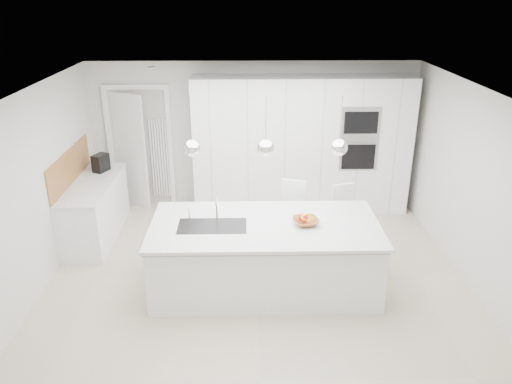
{
  "coord_description": "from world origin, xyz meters",
  "views": [
    {
      "loc": [
        -0.12,
        -5.8,
        3.63
      ],
      "look_at": [
        0.0,
        0.3,
        1.1
      ],
      "focal_mm": 35.0,
      "sensor_mm": 36.0,
      "label": 1
    }
  ],
  "objects_px": {
    "espresso_machine": "(101,163)",
    "bar_stool_left": "(294,221)",
    "island_base": "(265,259)",
    "bar_stool_right": "(342,222)",
    "fruit_bowl": "(306,222)"
  },
  "relations": [
    {
      "from": "espresso_machine",
      "to": "bar_stool_left",
      "type": "xyz_separation_m",
      "value": [
        2.96,
        -1.19,
        -0.48
      ]
    },
    {
      "from": "island_base",
      "to": "fruit_bowl",
      "type": "height_order",
      "value": "fruit_bowl"
    },
    {
      "from": "espresso_machine",
      "to": "bar_stool_right",
      "type": "xyz_separation_m",
      "value": [
        3.67,
        -1.14,
        -0.52
      ]
    },
    {
      "from": "bar_stool_left",
      "to": "island_base",
      "type": "bearing_deg",
      "value": -99.6
    },
    {
      "from": "island_base",
      "to": "bar_stool_left",
      "type": "height_order",
      "value": "bar_stool_left"
    },
    {
      "from": "fruit_bowl",
      "to": "island_base",
      "type": "bearing_deg",
      "value": -177.33
    },
    {
      "from": "island_base",
      "to": "bar_stool_right",
      "type": "bearing_deg",
      "value": 37.4
    },
    {
      "from": "island_base",
      "to": "bar_stool_right",
      "type": "distance_m",
      "value": 1.43
    },
    {
      "from": "fruit_bowl",
      "to": "espresso_machine",
      "type": "bearing_deg",
      "value": 146.83
    },
    {
      "from": "espresso_machine",
      "to": "bar_stool_right",
      "type": "distance_m",
      "value": 3.87
    },
    {
      "from": "island_base",
      "to": "espresso_machine",
      "type": "bearing_deg",
      "value": 141.6
    },
    {
      "from": "espresso_machine",
      "to": "island_base",
      "type": "bearing_deg",
      "value": -14.29
    },
    {
      "from": "fruit_bowl",
      "to": "bar_stool_right",
      "type": "xyz_separation_m",
      "value": [
        0.64,
        0.85,
        -0.42
      ]
    },
    {
      "from": "island_base",
      "to": "bar_stool_left",
      "type": "xyz_separation_m",
      "value": [
        0.43,
        0.82,
        0.13
      ]
    },
    {
      "from": "island_base",
      "to": "bar_stool_right",
      "type": "xyz_separation_m",
      "value": [
        1.14,
        0.87,
        0.09
      ]
    }
  ]
}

